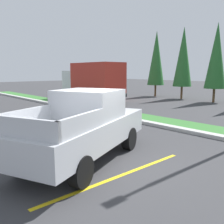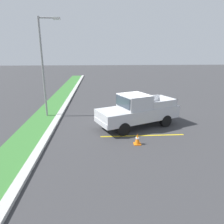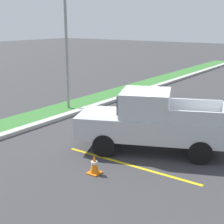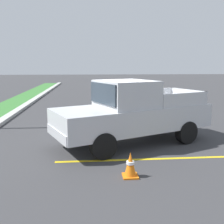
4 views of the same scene
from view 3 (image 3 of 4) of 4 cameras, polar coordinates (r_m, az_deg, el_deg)
The scene contains 8 objects.
ground_plane at distance 12.47m, azimuth 6.46°, elevation -5.35°, with size 120.00×120.00×0.00m, color #38383A.
parking_line_near at distance 10.63m, azimuth 2.94°, elevation -8.99°, with size 0.12×4.80×0.01m, color yellow.
parking_line_far at distance 13.17m, azimuth 10.21°, elevation -4.35°, with size 0.12×4.80×0.01m, color yellow.
curb_strip at distance 15.34m, azimuth -10.09°, elevation -1.26°, with size 56.00×0.40×0.15m, color #B2B2AD.
grass_median at distance 16.13m, azimuth -12.85°, elevation -0.76°, with size 56.00×1.80×0.06m, color #387533.
pickup_truck_main at distance 11.53m, azimuth 6.89°, elevation -1.62°, with size 3.82×5.53×2.10m.
street_light at distance 16.73m, azimuth -7.48°, elevation 13.73°, with size 0.24×1.49×6.84m.
traffic_cone at distance 9.96m, azimuth -3.04°, elevation -8.91°, with size 0.36×0.36×0.60m.
Camera 3 is at (-10.28, -5.55, 4.35)m, focal length 53.60 mm.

